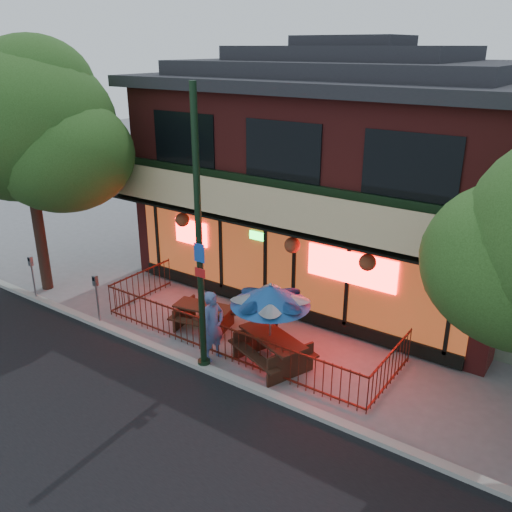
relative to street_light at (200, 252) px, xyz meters
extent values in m
plane|color=gray|center=(0.00, 0.40, -3.15)|extent=(80.00, 80.00, 0.00)
cube|color=black|center=(0.00, -5.60, -3.15)|extent=(80.00, 11.00, 0.00)
cube|color=#999993|center=(0.00, -0.10, -3.09)|extent=(80.00, 0.25, 0.12)
cube|color=maroon|center=(0.00, 7.60, 0.10)|extent=(12.00, 8.00, 6.50)
cube|color=#59230F|center=(0.00, 3.58, -1.50)|extent=(11.00, 0.06, 2.60)
cube|color=#FF0C0C|center=(2.30, 3.50, -1.05)|extent=(2.60, 0.04, 0.90)
cube|color=#FF0C0C|center=(-3.40, 3.50, -1.15)|extent=(1.30, 0.04, 0.80)
cube|color=#D7B387|center=(0.00, 3.10, 0.40)|extent=(12.20, 1.33, 1.26)
cube|color=black|center=(-3.60, 3.58, 1.85)|extent=(2.40, 0.06, 1.60)
cube|color=black|center=(0.00, 3.58, 1.85)|extent=(2.40, 0.06, 1.60)
cube|color=black|center=(3.60, 3.58, 1.85)|extent=(2.40, 0.06, 1.60)
cube|color=black|center=(0.00, 3.55, -2.90)|extent=(11.00, 0.12, 0.40)
cube|color=#FFC672|center=(5.60, 3.42, -0.60)|extent=(0.18, 0.18, 0.32)
cube|color=#48190F|center=(0.00, 0.60, -2.20)|extent=(8.40, 0.04, 0.04)
cube|color=#48190F|center=(0.00, 0.60, -3.03)|extent=(8.40, 0.04, 0.04)
cube|color=#48190F|center=(-4.20, 1.90, -2.20)|extent=(0.04, 2.60, 0.04)
cube|color=#48190F|center=(4.20, 1.90, -2.20)|extent=(0.04, 2.60, 0.04)
cylinder|color=#48190F|center=(0.00, 0.60, -2.65)|extent=(0.02, 0.02, 1.00)
cylinder|color=black|center=(0.00, 0.00, 0.35)|extent=(0.16, 0.16, 7.00)
cylinder|color=black|center=(0.00, 0.00, -3.05)|extent=(0.32, 0.32, 0.20)
cube|color=#194CB2|center=(0.12, -0.15, 0.05)|extent=(0.30, 0.02, 0.45)
cube|color=red|center=(0.12, -0.15, -0.45)|extent=(0.30, 0.02, 0.22)
cylinder|color=#34201A|center=(-7.50, 0.70, -0.59)|extent=(0.36, 0.36, 5.12)
ellipsoid|color=#214316|center=(-7.50, 0.70, 2.29)|extent=(5.60, 5.60, 4.59)
ellipsoid|color=#214316|center=(-7.30, 1.10, 3.41)|extent=(3.64, 3.64, 2.98)
cube|color=#3D2316|center=(-1.97, 1.46, -2.80)|extent=(0.29, 1.20, 0.69)
cube|color=#3D2316|center=(-0.69, 1.71, -2.80)|extent=(0.29, 1.20, 0.69)
cube|color=#3D2316|center=(-1.33, 1.58, -2.46)|extent=(1.78, 1.01, 0.06)
cube|color=#3D2316|center=(-1.23, 1.08, -2.74)|extent=(1.70, 0.58, 0.05)
cube|color=#3D2316|center=(-1.43, 2.09, -2.74)|extent=(1.70, 0.58, 0.05)
cube|color=#381E13|center=(0.66, 1.37, -2.75)|extent=(0.56, 1.33, 0.80)
cube|color=#381E13|center=(2.07, 0.84, -2.75)|extent=(0.56, 1.33, 0.80)
cube|color=#381E13|center=(1.37, 1.10, -2.35)|extent=(2.10, 1.44, 0.06)
cube|color=#381E13|center=(1.16, 0.55, -2.68)|extent=(1.92, 0.97, 0.05)
cube|color=#381E13|center=(1.58, 1.66, -2.68)|extent=(1.92, 0.97, 0.05)
cylinder|color=gray|center=(1.29, 1.10, -2.10)|extent=(0.05, 0.05, 2.09)
cone|color=#1B4C95|center=(1.29, 1.10, -1.20)|extent=(2.00, 1.99, 0.52)
sphere|color=gray|center=(1.29, 1.10, -0.92)|extent=(0.10, 0.09, 0.09)
imported|color=#5067A0|center=(-0.07, 0.49, -2.20)|extent=(0.53, 0.74, 1.89)
cylinder|color=gray|center=(-4.00, 0.00, -2.52)|extent=(0.06, 0.06, 1.26)
cube|color=gray|center=(-4.00, 0.00, -1.75)|extent=(0.14, 0.12, 0.32)
cube|color=black|center=(-4.00, -0.06, -1.68)|extent=(0.09, 0.01, 0.11)
cylinder|color=gray|center=(-7.00, -0.08, -2.54)|extent=(0.06, 0.06, 1.21)
cube|color=gray|center=(-7.00, -0.08, -1.81)|extent=(0.14, 0.12, 0.31)
cube|color=black|center=(-7.00, -0.13, -1.74)|extent=(0.09, 0.01, 0.11)
camera|label=1|loc=(7.89, -8.99, 4.53)|focal=38.00mm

